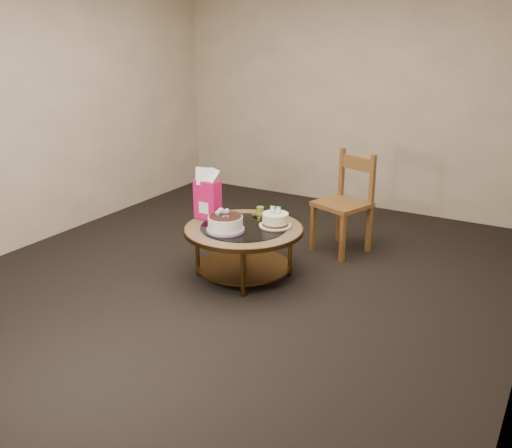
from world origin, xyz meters
The scene contains 8 objects.
ground centered at (0.00, 0.00, 0.00)m, with size 5.00×5.00×0.00m, color black.
room_walls centered at (0.00, 0.00, 1.54)m, with size 4.52×5.02×2.61m.
coffee_table centered at (0.00, 0.00, 0.38)m, with size 1.02×1.02×0.46m.
decorated_cake centered at (-0.08, -0.16, 0.52)m, with size 0.32×0.32×0.18m.
cream_cake centered at (0.22, 0.15, 0.51)m, with size 0.28×0.28×0.18m.
gift_bag centered at (-0.39, 0.04, 0.68)m, with size 0.23×0.17×0.45m.
pillar_candle centered at (-0.02, 0.32, 0.49)m, with size 0.14×0.14×0.10m.
dining_chair centered at (0.52, 1.01, 0.48)m, with size 0.56×0.56×0.96m.
Camera 1 is at (2.37, -3.90, 2.08)m, focal length 40.00 mm.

